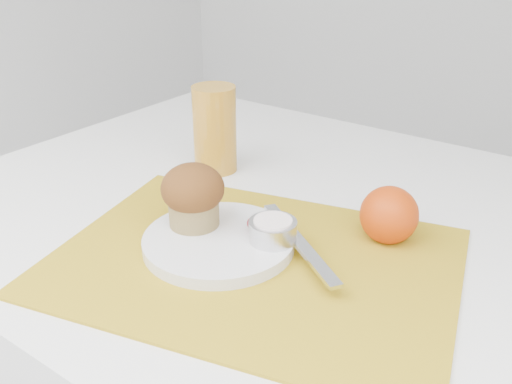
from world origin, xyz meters
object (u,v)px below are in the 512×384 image
Objects in this scene: plate at (219,242)px; orange at (389,215)px; juice_glass at (215,129)px; muffin at (193,195)px.

orange reaches higher than plate.
juice_glass is at bearing 171.41° from orange.
orange is at bearing -8.59° from juice_glass.
orange is 0.33m from juice_glass.
juice_glass is (-0.17, 0.20, 0.06)m from plate.
muffin is (0.12, -0.19, -0.01)m from juice_glass.
muffin is (-0.21, -0.14, 0.02)m from orange.
juice_glass reaches higher than orange.
orange is at bearing 42.06° from plate.
plate is 0.26m from juice_glass.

